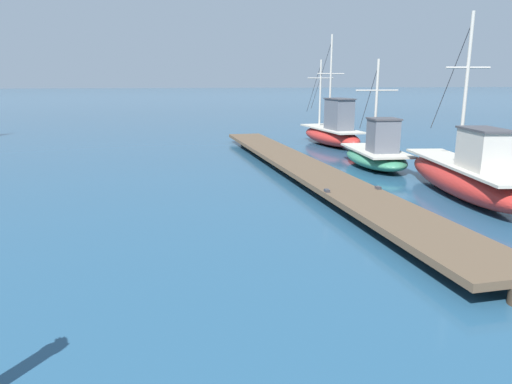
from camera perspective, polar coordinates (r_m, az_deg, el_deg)
The scene contains 4 objects.
floating_dock at distance 18.03m, azimuth 5.75°, elevation 2.94°, with size 3.04×21.83×0.53m.
fishing_boat_0 at distance 20.49m, azimuth 14.18°, elevation 4.46°, with size 2.28×4.80×4.39m.
fishing_boat_1 at distance 16.19m, azimuth 23.66°, elevation 1.89°, with size 2.44×7.25×5.57m.
fishing_boat_2 at distance 26.91m, azimuth 9.11°, elevation 7.18°, with size 2.41×6.64×5.93m.
Camera 1 is at (0.53, 0.56, 3.60)m, focal length 33.53 mm.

